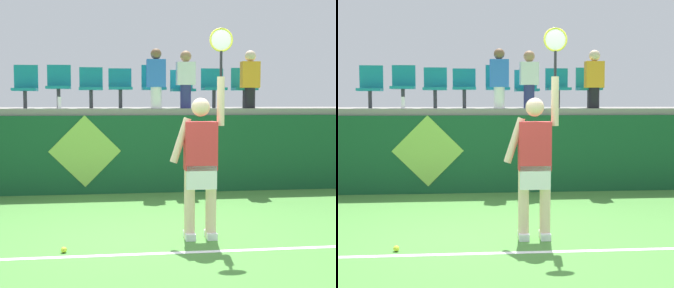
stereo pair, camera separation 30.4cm
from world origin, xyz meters
TOP-DOWN VIEW (x-y plane):
  - ground_plane at (0.00, 0.00)m, footprint 40.00×40.00m
  - court_back_wall at (0.00, 3.20)m, footprint 10.93×0.20m
  - spectator_platform at (0.00, 4.49)m, footprint 10.93×2.70m
  - court_baseline_stripe at (0.00, -0.60)m, footprint 9.84×0.08m
  - tennis_player at (0.48, -0.05)m, footprint 0.75×0.27m
  - tennis_ball at (-1.11, -0.43)m, footprint 0.07×0.07m
  - water_bottle at (-1.43, 3.32)m, footprint 0.07×0.07m
  - stadium_chair_0 at (-2.08, 3.82)m, footprint 0.44×0.42m
  - stadium_chair_1 at (-1.47, 3.82)m, footprint 0.44×0.42m
  - stadium_chair_2 at (-0.88, 3.82)m, footprint 0.44×0.42m
  - stadium_chair_3 at (-0.33, 3.81)m, footprint 0.44×0.42m
  - stadium_chair_4 at (0.31, 3.82)m, footprint 0.44×0.42m
  - stadium_chair_5 at (0.87, 3.81)m, footprint 0.44×0.42m
  - stadium_chair_6 at (1.48, 3.81)m, footprint 0.44×0.42m
  - stadium_chair_7 at (2.09, 3.82)m, footprint 0.44×0.42m
  - spectator_0 at (0.87, 3.42)m, footprint 0.34×0.21m
  - spectator_1 at (2.09, 3.37)m, footprint 0.34×0.21m
  - spectator_2 at (0.31, 3.35)m, footprint 0.34×0.20m
  - wall_signage_mount at (-0.98, 3.09)m, footprint 1.27×0.01m

SIDE VIEW (x-z plane):
  - ground_plane at x=0.00m, z-range 0.00..0.00m
  - wall_signage_mount at x=-0.98m, z-range -0.70..0.71m
  - court_baseline_stripe at x=0.00m, z-range 0.00..0.01m
  - tennis_ball at x=-1.11m, z-range 0.00..0.07m
  - court_back_wall at x=0.00m, z-range 0.00..1.40m
  - tennis_player at x=0.48m, z-range -0.31..2.20m
  - spectator_platform at x=0.00m, z-range 1.40..1.52m
  - water_bottle at x=-1.43m, z-range 1.52..1.73m
  - stadium_chair_5 at x=0.87m, z-range 1.56..2.30m
  - stadium_chair_3 at x=-0.33m, z-range 1.57..2.33m
  - stadium_chair_2 at x=-0.88m, z-range 1.56..2.34m
  - stadium_chair_6 at x=1.48m, z-range 1.56..2.34m
  - stadium_chair_0 at x=-2.08m, z-range 1.55..2.36m
  - stadium_chair_7 at x=2.09m, z-range 1.56..2.35m
  - stadium_chair_4 at x=0.31m, z-range 1.56..2.39m
  - stadium_chair_1 at x=-1.47m, z-range 1.57..2.38m
  - spectator_0 at x=0.87m, z-range 1.55..2.61m
  - spectator_1 at x=2.09m, z-range 1.55..2.63m
  - spectator_2 at x=0.31m, z-range 1.54..2.63m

